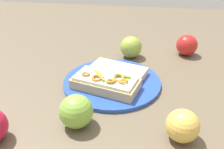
# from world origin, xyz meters

# --- Properties ---
(ground_plane) EXTENTS (2.00, 2.00, 0.00)m
(ground_plane) POSITION_xyz_m (0.00, 0.00, 0.00)
(ground_plane) COLOR brown
(ground_plane) RESTS_ON ground
(plate) EXTENTS (0.29, 0.29, 0.01)m
(plate) POSITION_xyz_m (0.00, 0.00, 0.01)
(plate) COLOR #2549B5
(plate) RESTS_ON ground_plane
(sandwich) EXTENTS (0.13, 0.20, 0.05)m
(sandwich) POSITION_xyz_m (-0.05, 0.01, 0.03)
(sandwich) COLOR tan
(sandwich) RESTS_ON plate
(bread_slice_side) EXTENTS (0.13, 0.19, 0.02)m
(bread_slice_side) POSITION_xyz_m (0.05, -0.01, 0.02)
(bread_slice_side) COLOR beige
(bread_slice_side) RESTS_ON plate
(apple_1) EXTENTS (0.11, 0.11, 0.08)m
(apple_1) POSITION_xyz_m (-0.20, 0.05, 0.04)
(apple_1) COLOR #7DAD3D
(apple_1) RESTS_ON ground_plane
(apple_2) EXTENTS (0.09, 0.09, 0.08)m
(apple_2) POSITION_xyz_m (0.20, -0.04, 0.04)
(apple_2) COLOR #90A63B
(apple_2) RESTS_ON ground_plane
(apple_3) EXTENTS (0.11, 0.11, 0.08)m
(apple_3) POSITION_xyz_m (0.25, -0.24, 0.04)
(apple_3) COLOR red
(apple_3) RESTS_ON ground_plane
(apple_4) EXTENTS (0.09, 0.09, 0.07)m
(apple_4) POSITION_xyz_m (-0.20, -0.19, 0.04)
(apple_4) COLOR gold
(apple_4) RESTS_ON ground_plane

